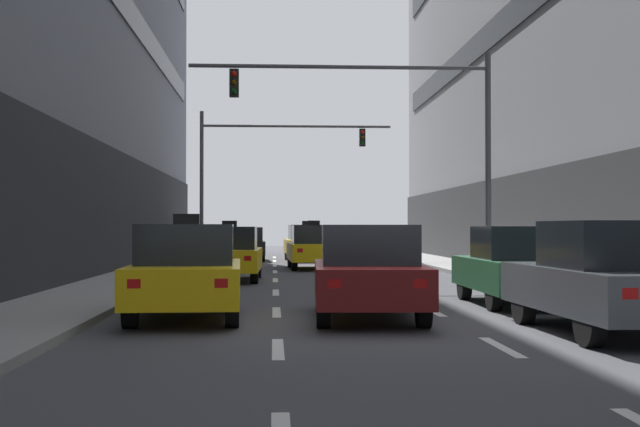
% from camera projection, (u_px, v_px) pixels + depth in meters
% --- Properties ---
extents(ground_plane, '(120.00, 120.00, 0.00)m').
position_uv_depth(ground_plane, '(367.00, 323.00, 14.70)').
color(ground_plane, '#424247').
extents(sidewalk_left, '(2.50, 80.00, 0.14)m').
position_uv_depth(sidewalk_left, '(19.00, 321.00, 14.38)').
color(sidewalk_left, gray).
rests_on(sidewalk_left, ground).
extents(lane_stripe_l1_s3, '(0.16, 2.00, 0.01)m').
position_uv_depth(lane_stripe_l1_s3, '(278.00, 349.00, 11.62)').
color(lane_stripe_l1_s3, silver).
rests_on(lane_stripe_l1_s3, ground).
extents(lane_stripe_l1_s4, '(0.16, 2.00, 0.01)m').
position_uv_depth(lane_stripe_l1_s4, '(277.00, 312.00, 16.61)').
color(lane_stripe_l1_s4, silver).
rests_on(lane_stripe_l1_s4, ground).
extents(lane_stripe_l1_s5, '(0.16, 2.00, 0.01)m').
position_uv_depth(lane_stripe_l1_s5, '(276.00, 292.00, 21.60)').
color(lane_stripe_l1_s5, silver).
rests_on(lane_stripe_l1_s5, ground).
extents(lane_stripe_l1_s6, '(0.16, 2.00, 0.01)m').
position_uv_depth(lane_stripe_l1_s6, '(275.00, 280.00, 26.60)').
color(lane_stripe_l1_s6, silver).
rests_on(lane_stripe_l1_s6, ground).
extents(lane_stripe_l1_s7, '(0.16, 2.00, 0.01)m').
position_uv_depth(lane_stripe_l1_s7, '(275.00, 272.00, 31.59)').
color(lane_stripe_l1_s7, silver).
rests_on(lane_stripe_l1_s7, ground).
extents(lane_stripe_l1_s8, '(0.16, 2.00, 0.01)m').
position_uv_depth(lane_stripe_l1_s8, '(275.00, 266.00, 36.58)').
color(lane_stripe_l1_s8, silver).
rests_on(lane_stripe_l1_s8, ground).
extents(lane_stripe_l1_s9, '(0.16, 2.00, 0.01)m').
position_uv_depth(lane_stripe_l1_s9, '(275.00, 261.00, 41.57)').
color(lane_stripe_l1_s9, silver).
rests_on(lane_stripe_l1_s9, ground).
extents(lane_stripe_l1_s10, '(0.16, 2.00, 0.01)m').
position_uv_depth(lane_stripe_l1_s10, '(274.00, 257.00, 46.56)').
color(lane_stripe_l1_s10, silver).
rests_on(lane_stripe_l1_s10, ground).
extents(lane_stripe_l2_s3, '(0.16, 2.00, 0.01)m').
position_uv_depth(lane_stripe_l2_s3, '(501.00, 347.00, 11.79)').
color(lane_stripe_l2_s3, silver).
rests_on(lane_stripe_l2_s3, ground).
extents(lane_stripe_l2_s4, '(0.16, 2.00, 0.01)m').
position_uv_depth(lane_stripe_l2_s4, '(433.00, 311.00, 16.78)').
color(lane_stripe_l2_s4, silver).
rests_on(lane_stripe_l2_s4, ground).
extents(lane_stripe_l2_s5, '(0.16, 2.00, 0.01)m').
position_uv_depth(lane_stripe_l2_s5, '(397.00, 292.00, 21.77)').
color(lane_stripe_l2_s5, silver).
rests_on(lane_stripe_l2_s5, ground).
extents(lane_stripe_l2_s6, '(0.16, 2.00, 0.01)m').
position_uv_depth(lane_stripe_l2_s6, '(374.00, 280.00, 26.76)').
color(lane_stripe_l2_s6, silver).
rests_on(lane_stripe_l2_s6, ground).
extents(lane_stripe_l2_s7, '(0.16, 2.00, 0.01)m').
position_uv_depth(lane_stripe_l2_s7, '(358.00, 271.00, 31.75)').
color(lane_stripe_l2_s7, silver).
rests_on(lane_stripe_l2_s7, ground).
extents(lane_stripe_l2_s8, '(0.16, 2.00, 0.01)m').
position_uv_depth(lane_stripe_l2_s8, '(346.00, 265.00, 36.75)').
color(lane_stripe_l2_s8, silver).
rests_on(lane_stripe_l2_s8, ground).
extents(lane_stripe_l2_s9, '(0.16, 2.00, 0.01)m').
position_uv_depth(lane_stripe_l2_s9, '(338.00, 261.00, 41.74)').
color(lane_stripe_l2_s9, silver).
rests_on(lane_stripe_l2_s9, ground).
extents(lane_stripe_l2_s10, '(0.16, 2.00, 0.01)m').
position_uv_depth(lane_stripe_l2_s10, '(331.00, 257.00, 46.73)').
color(lane_stripe_l2_s10, silver).
rests_on(lane_stripe_l2_s10, ground).
extents(taxi_driving_0, '(2.17, 4.73, 1.93)m').
position_uv_depth(taxi_driving_0, '(307.00, 243.00, 41.67)').
color(taxi_driving_0, black).
rests_on(taxi_driving_0, ground).
extents(taxi_driving_1, '(2.05, 4.57, 1.87)m').
position_uv_depth(taxi_driving_1, '(187.00, 272.00, 15.34)').
color(taxi_driving_1, black).
rests_on(taxi_driving_1, ground).
extents(taxi_driving_2, '(1.92, 4.43, 1.83)m').
position_uv_depth(taxi_driving_2, '(230.00, 254.00, 26.26)').
color(taxi_driving_2, black).
rests_on(taxi_driving_2, ground).
extents(taxi_driving_3, '(2.04, 4.60, 1.89)m').
position_uv_depth(taxi_driving_3, '(314.00, 247.00, 33.63)').
color(taxi_driving_3, black).
rests_on(taxi_driving_3, ground).
extents(car_driving_4, '(1.92, 4.38, 1.63)m').
position_uv_depth(car_driving_4, '(246.00, 244.00, 41.82)').
color(car_driving_4, black).
rests_on(car_driving_4, ground).
extents(car_driving_5, '(2.07, 4.56, 1.68)m').
position_uv_depth(car_driving_5, '(368.00, 273.00, 15.36)').
color(car_driving_5, black).
rests_on(car_driving_5, ground).
extents(car_parked_1, '(2.07, 4.68, 1.74)m').
position_uv_depth(car_parked_1, '(608.00, 278.00, 13.19)').
color(car_parked_1, black).
rests_on(car_parked_1, ground).
extents(car_parked_2, '(1.88, 4.43, 1.66)m').
position_uv_depth(car_parked_2, '(516.00, 266.00, 18.15)').
color(car_parked_2, black).
rests_on(car_parked_2, ground).
extents(traffic_signal_0, '(9.20, 0.35, 6.86)m').
position_uv_depth(traffic_signal_0, '(400.00, 121.00, 26.24)').
color(traffic_signal_0, '#4C4C51').
rests_on(traffic_signal_0, sidewalk_right).
extents(traffic_signal_1, '(9.07, 0.35, 6.98)m').
position_uv_depth(traffic_signal_1, '(257.00, 159.00, 40.95)').
color(traffic_signal_1, '#4C4C51').
rests_on(traffic_signal_1, sidewalk_left).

